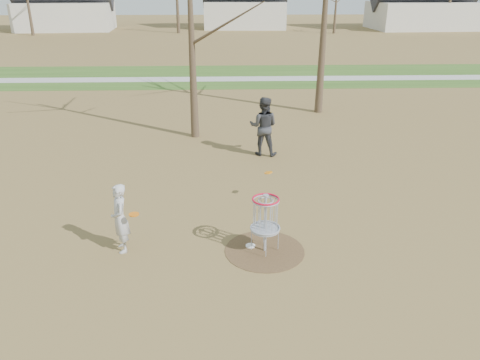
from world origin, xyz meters
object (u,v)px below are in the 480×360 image
(player_throwing, at_px, (263,126))
(disc_golf_basket, at_px, (265,215))
(disc_grounded, at_px, (250,246))
(player_standing, at_px, (120,218))

(player_throwing, distance_m, disc_golf_basket, 6.37)
(disc_grounded, xyz_separation_m, disc_golf_basket, (0.31, -0.20, 0.89))
(player_standing, relative_size, disc_golf_basket, 1.18)
(player_standing, height_order, disc_grounded, player_standing)
(disc_golf_basket, bearing_deg, player_throwing, 85.71)
(player_standing, bearing_deg, disc_grounded, 72.28)
(player_standing, xyz_separation_m, disc_golf_basket, (3.18, -0.16, 0.12))
(player_throwing, bearing_deg, player_standing, 72.57)
(player_throwing, bearing_deg, disc_golf_basket, 98.88)
(player_throwing, bearing_deg, disc_grounded, 95.91)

